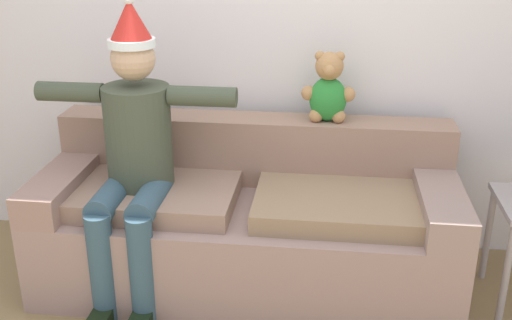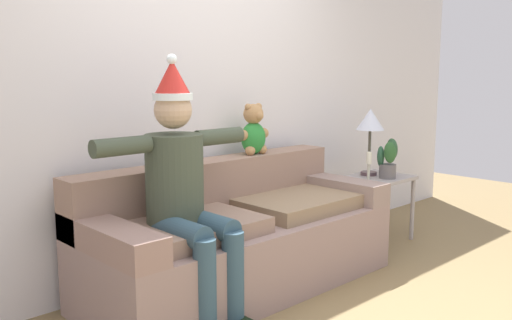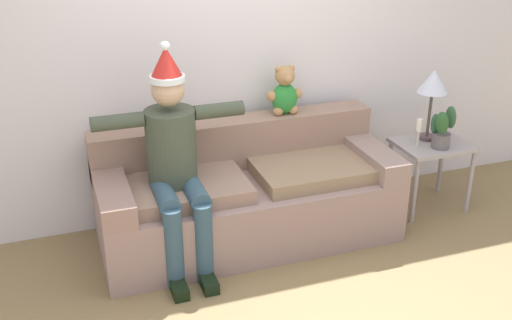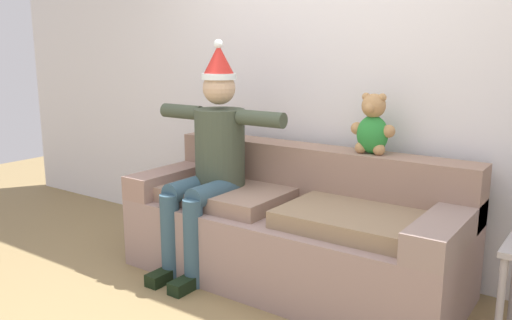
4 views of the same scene
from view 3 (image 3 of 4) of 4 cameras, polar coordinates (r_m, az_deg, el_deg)
ground_plane at (r=3.92m, az=4.05°, el=-14.28°), size 10.00×10.00×0.00m
back_wall at (r=4.66m, az=-3.04°, el=10.67°), size 7.00×0.10×2.70m
couch at (r=4.54m, az=-0.89°, el=-3.28°), size 2.17×0.88×0.84m
person_seated at (r=4.08m, az=-7.62°, el=0.24°), size 1.02×0.77×1.55m
teddy_bear at (r=4.65m, az=2.70°, el=6.35°), size 0.29×0.17×0.38m
side_table at (r=5.10m, az=16.09°, el=0.61°), size 0.57×0.46×0.57m
table_lamp at (r=4.99m, az=16.22°, el=6.76°), size 0.24×0.24×0.58m
potted_plant at (r=4.94m, az=16.99°, el=2.74°), size 0.22×0.21×0.33m
candle_tall at (r=4.91m, az=14.98°, el=2.82°), size 0.04×0.04×0.23m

